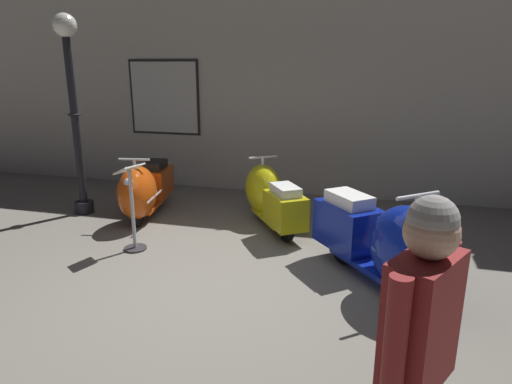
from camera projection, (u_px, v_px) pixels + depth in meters
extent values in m
plane|color=slate|center=(219.00, 287.00, 4.65)|extent=(60.00, 60.00, 0.00)
cube|color=#ADA89E|center=(290.00, 84.00, 7.61)|extent=(18.00, 0.20, 3.76)
cube|color=black|center=(164.00, 97.00, 8.14)|extent=(1.34, 0.03, 1.33)
cube|color=#B2B2AD|center=(164.00, 98.00, 8.12)|extent=(1.26, 0.01, 1.25)
cylinder|color=black|center=(138.00, 212.00, 6.36)|extent=(0.14, 0.40, 0.39)
cylinder|color=silver|center=(138.00, 212.00, 6.36)|extent=(0.12, 0.19, 0.18)
cylinder|color=black|center=(158.00, 194.00, 7.25)|extent=(0.14, 0.40, 0.39)
cylinder|color=silver|center=(158.00, 194.00, 7.25)|extent=(0.12, 0.19, 0.18)
cube|color=#C6470F|center=(148.00, 204.00, 6.81)|extent=(0.50, 0.98, 0.05)
ellipsoid|color=#C6470F|center=(137.00, 192.00, 6.33)|extent=(0.64, 0.90, 0.74)
cube|color=#C6470F|center=(156.00, 182.00, 7.15)|extent=(0.50, 0.72, 0.43)
cube|color=black|center=(155.00, 165.00, 7.08)|extent=(0.35, 0.51, 0.12)
sphere|color=silver|center=(129.00, 183.00, 6.01)|extent=(0.15, 0.15, 0.15)
cylinder|color=silver|center=(135.00, 169.00, 6.21)|extent=(0.04, 0.04, 0.27)
cylinder|color=silver|center=(134.00, 159.00, 6.17)|extent=(0.43, 0.10, 0.03)
cube|color=silver|center=(155.00, 196.00, 6.32)|extent=(0.12, 0.65, 0.02)
cylinder|color=black|center=(262.00, 206.00, 6.65)|extent=(0.28, 0.36, 0.38)
cylinder|color=silver|center=(262.00, 206.00, 6.65)|extent=(0.17, 0.19, 0.17)
cylinder|color=black|center=(286.00, 226.00, 5.83)|extent=(0.28, 0.36, 0.38)
cylinder|color=silver|center=(286.00, 226.00, 5.83)|extent=(0.17, 0.19, 0.17)
cube|color=gold|center=(273.00, 217.00, 6.24)|extent=(0.79, 0.94, 0.05)
ellipsoid|color=gold|center=(263.00, 189.00, 6.53)|extent=(0.86, 0.94, 0.73)
cube|color=gold|center=(285.00, 210.00, 5.80)|extent=(0.68, 0.75, 0.42)
cube|color=silver|center=(286.00, 190.00, 5.73)|extent=(0.48, 0.53, 0.11)
sphere|color=silver|center=(257.00, 172.00, 6.72)|extent=(0.14, 0.14, 0.14)
cylinder|color=silver|center=(263.00, 166.00, 6.47)|extent=(0.04, 0.04, 0.27)
cylinder|color=silver|center=(263.00, 157.00, 6.43)|extent=(0.36, 0.26, 0.03)
cylinder|color=black|center=(411.00, 284.00, 4.24)|extent=(0.35, 0.40, 0.44)
cylinder|color=silver|center=(411.00, 284.00, 4.24)|extent=(0.21, 0.22, 0.20)
cylinder|color=black|center=(344.00, 245.00, 5.16)|extent=(0.35, 0.40, 0.44)
cylinder|color=silver|center=(344.00, 245.00, 5.16)|extent=(0.21, 0.22, 0.20)
cube|color=navy|center=(374.00, 264.00, 4.71)|extent=(0.99, 1.06, 0.06)
ellipsoid|color=navy|center=(410.00, 250.00, 4.20)|extent=(1.04, 1.09, 0.84)
cube|color=navy|center=(348.00, 226.00, 5.05)|extent=(0.83, 0.86, 0.49)
cube|color=silver|center=(349.00, 199.00, 4.97)|extent=(0.58, 0.61, 0.13)
sphere|color=silver|center=(438.00, 239.00, 3.87)|extent=(0.17, 0.17, 0.17)
cylinder|color=silver|center=(416.00, 212.00, 4.07)|extent=(0.05, 0.05, 0.31)
cylinder|color=silver|center=(418.00, 196.00, 4.02)|extent=(0.40, 0.34, 0.04)
cube|color=silver|center=(432.00, 251.00, 4.33)|extent=(0.49, 0.58, 0.03)
cylinder|color=black|center=(84.00, 207.00, 6.95)|extent=(0.28, 0.28, 0.18)
cylinder|color=black|center=(75.00, 123.00, 6.60)|extent=(0.11, 0.11, 2.40)
torus|color=black|center=(74.00, 115.00, 6.57)|extent=(0.19, 0.19, 0.04)
sphere|color=white|center=(65.00, 25.00, 6.23)|extent=(0.33, 0.33, 0.33)
cube|color=maroon|center=(421.00, 321.00, 1.94)|extent=(0.37, 0.44, 0.60)
cylinder|color=maroon|center=(443.00, 302.00, 2.11)|extent=(0.09, 0.09, 0.62)
cylinder|color=maroon|center=(395.00, 348.00, 1.77)|extent=(0.09, 0.09, 0.62)
sphere|color=tan|center=(431.00, 232.00, 1.83)|extent=(0.23, 0.23, 0.23)
sphere|color=gray|center=(433.00, 220.00, 1.82)|extent=(0.21, 0.21, 0.21)
cylinder|color=#333338|center=(135.00, 248.00, 5.59)|extent=(0.28, 0.28, 0.02)
cylinder|color=#A5A5AD|center=(132.00, 210.00, 5.45)|extent=(0.04, 0.04, 0.98)
cube|color=silver|center=(129.00, 169.00, 5.31)|extent=(0.31, 0.37, 0.12)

